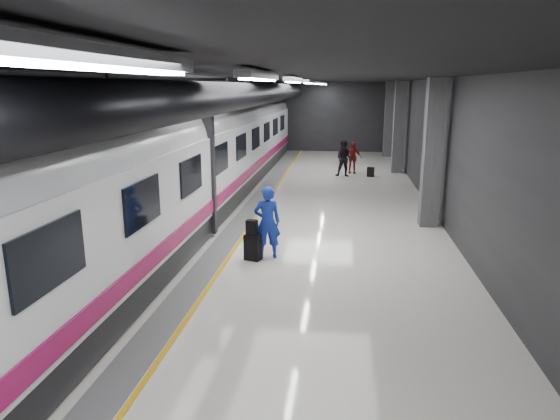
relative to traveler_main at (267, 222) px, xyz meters
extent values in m
plane|color=silver|center=(-0.02, 1.64, -0.93)|extent=(40.00, 40.00, 0.00)
cube|color=black|center=(-0.02, 1.64, 3.57)|extent=(10.00, 40.00, 0.02)
cube|color=#28282B|center=(-0.02, 21.64, 1.32)|extent=(10.00, 0.02, 4.50)
cube|color=#28282B|center=(-5.02, 1.64, 1.32)|extent=(0.02, 40.00, 4.50)
cube|color=#28282B|center=(4.98, 1.64, 1.32)|extent=(0.02, 40.00, 4.50)
cube|color=slate|center=(-1.37, 1.64, -0.92)|extent=(0.65, 39.80, 0.01)
cube|color=gold|center=(-0.97, 1.64, -0.92)|extent=(0.10, 39.80, 0.01)
cylinder|color=black|center=(-1.32, 1.64, 3.02)|extent=(0.80, 38.00, 0.80)
cube|color=silver|center=(0.58, -9.36, 3.47)|extent=(0.22, 2.60, 0.10)
cube|color=silver|center=(0.58, -4.36, 3.47)|extent=(0.22, 2.60, 0.10)
cube|color=silver|center=(0.58, 0.64, 3.47)|extent=(0.22, 2.60, 0.10)
cube|color=silver|center=(0.58, 5.64, 3.47)|extent=(0.22, 2.60, 0.10)
cube|color=silver|center=(0.58, 10.64, 3.47)|extent=(0.22, 2.60, 0.10)
cube|color=silver|center=(0.58, 15.64, 3.47)|extent=(0.22, 2.60, 0.10)
cube|color=silver|center=(0.58, 19.64, 3.47)|extent=(0.22, 2.60, 0.10)
cube|color=#515154|center=(4.53, 3.64, 1.32)|extent=(0.55, 0.55, 4.50)
cube|color=#515154|center=(4.53, 13.64, 1.32)|extent=(0.55, 0.55, 4.50)
cube|color=#515154|center=(4.53, 19.64, 1.32)|extent=(0.55, 0.55, 4.50)
cube|color=black|center=(-3.27, 1.64, -0.58)|extent=(2.80, 38.00, 0.60)
cube|color=white|center=(-3.27, 1.64, 0.82)|extent=(2.90, 38.00, 2.20)
cylinder|color=white|center=(-3.27, 1.64, 1.77)|extent=(2.80, 38.00, 2.80)
cube|color=#970D4C|center=(-1.80, 1.64, 0.02)|extent=(0.04, 38.00, 0.35)
cube|color=black|center=(-3.27, 1.64, 1.07)|extent=(3.05, 0.25, 3.80)
cube|color=black|center=(-1.80, -6.36, 1.22)|extent=(0.05, 1.60, 0.85)
cube|color=black|center=(-1.80, -3.36, 1.22)|extent=(0.05, 1.60, 0.85)
cube|color=black|center=(-1.80, -0.36, 1.22)|extent=(0.05, 1.60, 0.85)
cube|color=black|center=(-1.80, 2.64, 1.22)|extent=(0.05, 1.60, 0.85)
cube|color=black|center=(-1.80, 5.64, 1.22)|extent=(0.05, 1.60, 0.85)
cube|color=black|center=(-1.80, 8.64, 1.22)|extent=(0.05, 1.60, 0.85)
cube|color=black|center=(-1.80, 11.64, 1.22)|extent=(0.05, 1.60, 0.85)
cube|color=black|center=(-1.80, 14.64, 1.22)|extent=(0.05, 1.60, 0.85)
cube|color=black|center=(-1.80, 17.64, 1.22)|extent=(0.05, 1.60, 0.85)
imported|color=#1A28CA|center=(0.00, 0.00, 0.00)|extent=(0.78, 0.62, 1.86)
cube|color=black|center=(-0.33, -0.23, -0.60)|extent=(0.46, 0.37, 0.65)
cube|color=black|center=(-0.35, -0.24, -0.09)|extent=(0.31, 0.21, 0.38)
imported|color=black|center=(1.89, 12.04, -0.06)|extent=(0.90, 0.73, 1.74)
imported|color=maroon|center=(2.27, 13.09, -0.14)|extent=(0.94, 0.44, 1.57)
cube|color=black|center=(3.16, 12.15, -0.70)|extent=(0.36, 0.29, 0.46)
camera|label=1|loc=(1.85, -11.92, 3.32)|focal=32.00mm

